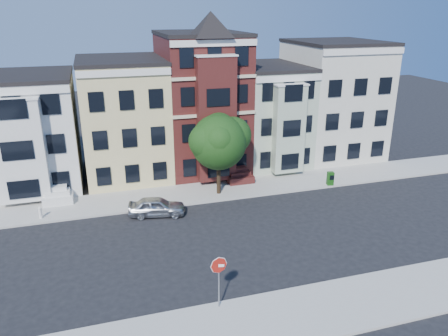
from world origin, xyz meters
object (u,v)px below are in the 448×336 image
object	(u,v)px
street_tree	(219,146)
fire_hydrant	(40,214)
newspaper_box	(330,178)
stop_sign	(219,279)
parked_car	(157,207)

from	to	relation	value
street_tree	fire_hydrant	world-z (taller)	street_tree
newspaper_box	stop_sign	xyz separation A→B (m)	(-13.47, -12.68, 1.04)
parked_car	newspaper_box	distance (m)	14.88
street_tree	fire_hydrant	xyz separation A→B (m)	(-13.35, -0.65, -3.64)
street_tree	stop_sign	size ratio (longest dim) A/B	2.49
fire_hydrant	street_tree	bearing A→B (deg)	2.80
newspaper_box	stop_sign	world-z (taller)	stop_sign
stop_sign	parked_car	bearing A→B (deg)	111.32
street_tree	newspaper_box	xyz separation A→B (m)	(9.49, -1.03, -3.43)
parked_car	fire_hydrant	distance (m)	8.18
parked_car	fire_hydrant	world-z (taller)	parked_car
parked_car	fire_hydrant	bearing A→B (deg)	90.55
street_tree	stop_sign	world-z (taller)	street_tree
fire_hydrant	stop_sign	world-z (taller)	stop_sign
newspaper_box	fire_hydrant	world-z (taller)	newspaper_box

